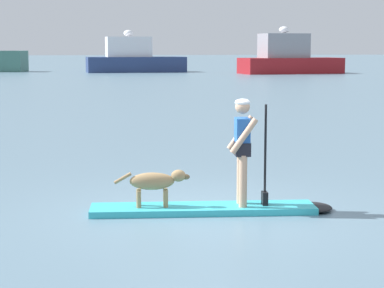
{
  "coord_description": "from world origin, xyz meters",
  "views": [
    {
      "loc": [
        -1.88,
        -10.28,
        2.47
      ],
      "look_at": [
        0.0,
        1.0,
        0.9
      ],
      "focal_mm": 66.57,
      "sensor_mm": 36.0,
      "label": 1
    }
  ],
  "objects": [
    {
      "name": "moored_boat_far_port",
      "position": [
        17.82,
        53.54,
        1.36
      ],
      "size": [
        9.75,
        4.61,
        4.31
      ],
      "color": "maroon",
      "rests_on": "ground_plane"
    },
    {
      "name": "paddleboard",
      "position": [
        0.23,
        -0.02,
        0.05
      ],
      "size": [
        3.69,
        0.99,
        0.1
      ],
      "color": "#33B2BF",
      "rests_on": "ground_plane"
    },
    {
      "name": "dog",
      "position": [
        -0.71,
        0.07,
        0.47
      ],
      "size": [
        1.13,
        0.28,
        0.55
      ],
      "color": "#997A51",
      "rests_on": "paddleboard"
    },
    {
      "name": "moored_boat_port",
      "position": [
        3.99,
        59.41,
        1.28
      ],
      "size": [
        9.67,
        3.81,
        4.06
      ],
      "color": "navy",
      "rests_on": "ground_plane"
    },
    {
      "name": "person_paddler",
      "position": [
        0.6,
        -0.06,
        1.02
      ],
      "size": [
        0.63,
        0.51,
        1.61
      ],
      "color": "tan",
      "rests_on": "paddleboard"
    },
    {
      "name": "ground_plane",
      "position": [
        0.0,
        0.0,
        0.0
      ],
      "size": [
        400.0,
        400.0,
        0.0
      ],
      "primitive_type": "plane",
      "color": "slate"
    }
  ]
}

